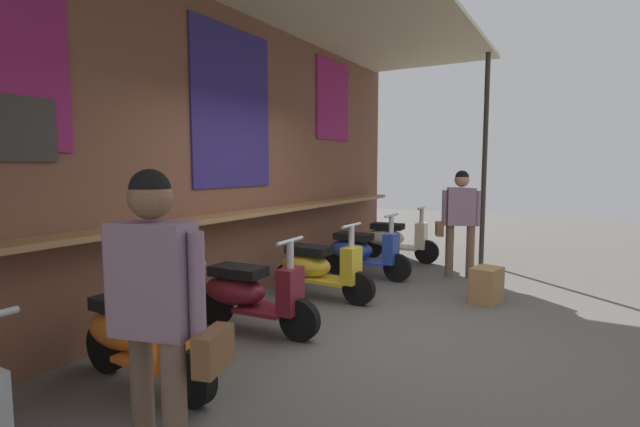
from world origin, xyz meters
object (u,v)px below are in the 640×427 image
scooter_yellow (317,267)px  shopper_with_handbag (460,214)px  scooter_orange (138,335)px  merchandise_crate (486,285)px  shopper_browsing (157,299)px  scooter_blue (361,251)px  scooter_maroon (248,293)px  scooter_cream (394,239)px

scooter_yellow → shopper_with_handbag: (2.00, -1.28, 0.57)m
scooter_orange → merchandise_crate: bearing=64.9°
shopper_browsing → scooter_blue: bearing=-2.2°
scooter_maroon → scooter_cream: bearing=86.6°
scooter_yellow → scooter_blue: same height
scooter_maroon → scooter_yellow: bearing=86.6°
scooter_yellow → scooter_cream: size_ratio=1.00×
scooter_orange → scooter_cream: 5.36m
scooter_cream → shopper_browsing: bearing=-83.8°
scooter_maroon → scooter_orange: bearing=-93.4°
scooter_cream → merchandise_crate: scooter_cream is taller
scooter_orange → scooter_maroon: size_ratio=1.00×
scooter_maroon → scooter_blue: bearing=86.6°
scooter_cream → shopper_with_handbag: shopper_with_handbag is taller
scooter_maroon → merchandise_crate: (2.18, -1.89, -0.17)m
scooter_orange → scooter_yellow: bearing=93.2°
scooter_yellow → scooter_blue: bearing=91.4°
scooter_maroon → shopper_with_handbag: (3.36, -1.28, 0.57)m
scooter_maroon → shopper_with_handbag: shopper_with_handbag is taller
scooter_yellow → shopper_with_handbag: shopper_with_handbag is taller
scooter_cream → merchandise_crate: 2.65m
scooter_orange → scooter_blue: same height
scooter_orange → scooter_yellow: (2.68, 0.00, 0.00)m
scooter_maroon → scooter_cream: 4.04m
scooter_yellow → scooter_cream: 2.68m
scooter_cream → shopper_with_handbag: size_ratio=0.88×
scooter_cream → scooter_yellow: bearing=-93.5°
scooter_cream → merchandise_crate: (-1.86, -1.89, -0.17)m
scooter_maroon → shopper_browsing: size_ratio=0.86×
scooter_yellow → shopper_with_handbag: bearing=58.8°
scooter_blue → merchandise_crate: 1.95m
scooter_blue → shopper_browsing: shopper_browsing is taller
scooter_orange → shopper_with_handbag: bearing=77.9°
scooter_blue → merchandise_crate: size_ratio=3.21×
scooter_blue → merchandise_crate: (-0.47, -1.89, -0.17)m
scooter_yellow → merchandise_crate: size_ratio=3.21×
scooter_orange → scooter_cream: size_ratio=1.00×
shopper_with_handbag → scooter_blue: bearing=-82.8°
scooter_maroon → scooter_yellow: size_ratio=1.00×
shopper_with_handbag → merchandise_crate: size_ratio=3.63×
scooter_blue → scooter_cream: same height
scooter_orange → scooter_yellow: same height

